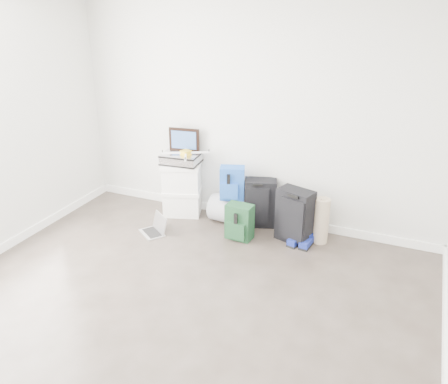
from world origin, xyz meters
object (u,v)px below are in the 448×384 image
at_px(carry_on, 295,216).
at_px(laptop, 155,229).
at_px(boxes_stack, 182,188).
at_px(briefcase, 181,158).
at_px(duffel_bag, 233,210).
at_px(large_suitcase, 260,203).

xyz_separation_m(carry_on, laptop, (-1.56, -0.47, -0.26)).
relative_size(boxes_stack, carry_on, 1.09).
relative_size(briefcase, duffel_bag, 0.83).
height_order(briefcase, duffel_bag, briefcase).
distance_m(boxes_stack, carry_on, 1.52).
height_order(briefcase, large_suitcase, briefcase).
xyz_separation_m(duffel_bag, large_suitcase, (0.32, 0.08, 0.13)).
bearing_deg(briefcase, large_suitcase, -1.90).
xyz_separation_m(briefcase, carry_on, (1.51, -0.15, -0.43)).
bearing_deg(duffel_bag, large_suitcase, 20.11).
distance_m(briefcase, carry_on, 1.58).
bearing_deg(briefcase, laptop, -99.59).
height_order(boxes_stack, duffel_bag, boxes_stack).
distance_m(briefcase, large_suitcase, 1.12).
bearing_deg(boxes_stack, laptop, -112.78).
distance_m(large_suitcase, carry_on, 0.54).
height_order(boxes_stack, large_suitcase, boxes_stack).
height_order(boxes_stack, carry_on, boxes_stack).
distance_m(boxes_stack, duffel_bag, 0.72).
relative_size(boxes_stack, large_suitcase, 1.15).
bearing_deg(laptop, boxes_stack, 121.94).
xyz_separation_m(duffel_bag, laptop, (-0.74, -0.61, -0.12)).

